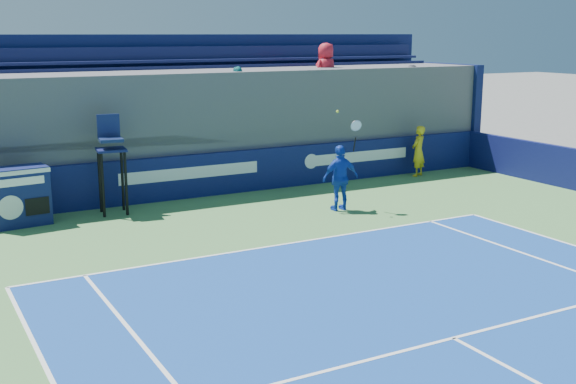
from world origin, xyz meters
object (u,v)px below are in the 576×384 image
ball_person (418,151)px  umpire_chair (111,154)px  tennis_player (340,178)px  match_clock (19,195)px

ball_person → umpire_chair: umpire_chair is taller
ball_person → tennis_player: (-4.61, -2.64, 0.05)m
ball_person → match_clock: 12.00m
ball_person → umpire_chair: (-9.76, -0.18, 0.72)m
umpire_chair → tennis_player: size_ratio=0.96×
ball_person → umpire_chair: bearing=-23.6°
ball_person → match_clock: bearing=-23.4°
tennis_player → ball_person: bearing=29.8°
umpire_chair → tennis_player: bearing=-25.6°
match_clock → tennis_player: bearing=-17.8°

